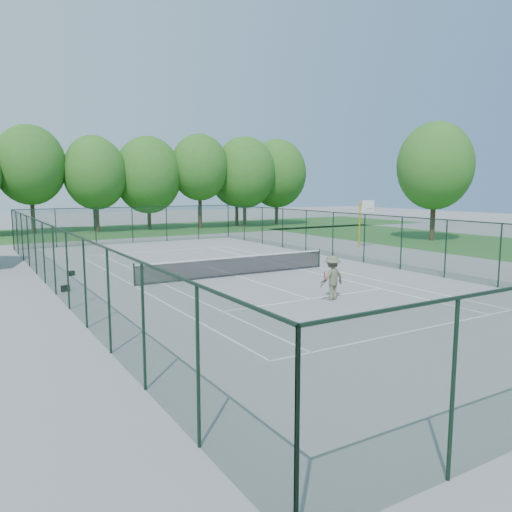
# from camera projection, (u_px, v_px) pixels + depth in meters

# --- Properties ---
(ground) EXTENTS (140.00, 140.00, 0.00)m
(ground) POSITION_uv_depth(u_px,v_px,m) (237.00, 276.00, 26.36)
(ground) COLOR gray
(ground) RESTS_ON ground
(grass_far) EXTENTS (80.00, 16.00, 0.01)m
(grass_far) POSITION_uv_depth(u_px,v_px,m) (98.00, 232.00, 51.84)
(grass_far) COLOR #316C29
(grass_far) RESTS_ON ground
(grass_side) EXTENTS (14.00, 40.00, 0.01)m
(grass_side) POSITION_uv_depth(u_px,v_px,m) (463.00, 243.00, 41.99)
(grass_side) COLOR #316C29
(grass_side) RESTS_ON ground
(court_lines) EXTENTS (11.05, 23.85, 0.01)m
(court_lines) POSITION_uv_depth(u_px,v_px,m) (237.00, 276.00, 26.36)
(court_lines) COLOR white
(court_lines) RESTS_ON ground
(tennis_net) EXTENTS (11.08, 0.08, 1.10)m
(tennis_net) POSITION_uv_depth(u_px,v_px,m) (237.00, 265.00, 26.29)
(tennis_net) COLOR black
(tennis_net) RESTS_ON ground
(fence_enclosure) EXTENTS (18.05, 36.05, 3.02)m
(fence_enclosure) POSITION_uv_depth(u_px,v_px,m) (236.00, 247.00, 26.15)
(fence_enclosure) COLOR #173521
(fence_enclosure) RESTS_ON ground
(tree_line_far) EXTENTS (39.40, 6.40, 9.70)m
(tree_line_far) POSITION_uv_depth(u_px,v_px,m) (95.00, 174.00, 51.01)
(tree_line_far) COLOR #402D1E
(tree_line_far) RESTS_ON ground
(basketball_goal) EXTENTS (1.20, 1.43, 3.65)m
(basketball_goal) POSITION_uv_depth(u_px,v_px,m) (364.00, 214.00, 38.32)
(basketball_goal) COLOR #CBA804
(basketball_goal) RESTS_ON ground
(tree_side) EXTENTS (6.45, 6.45, 10.21)m
(tree_side) POSITION_uv_depth(u_px,v_px,m) (435.00, 166.00, 42.81)
(tree_side) COLOR #402D1E
(tree_side) RESTS_ON ground
(sports_bag_a) EXTENTS (0.38, 0.27, 0.28)m
(sports_bag_a) POSITION_uv_depth(u_px,v_px,m) (65.00, 288.00, 22.43)
(sports_bag_a) COLOR black
(sports_bag_a) RESTS_ON ground
(sports_bag_b) EXTENTS (0.37, 0.30, 0.25)m
(sports_bag_b) POSITION_uv_depth(u_px,v_px,m) (71.00, 273.00, 26.43)
(sports_bag_b) COLOR black
(sports_bag_b) RESTS_ON ground
(tennis_player) EXTENTS (1.94, 0.94, 1.85)m
(tennis_player) POSITION_uv_depth(u_px,v_px,m) (332.00, 278.00, 20.69)
(tennis_player) COLOR #60664A
(tennis_player) RESTS_ON ground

